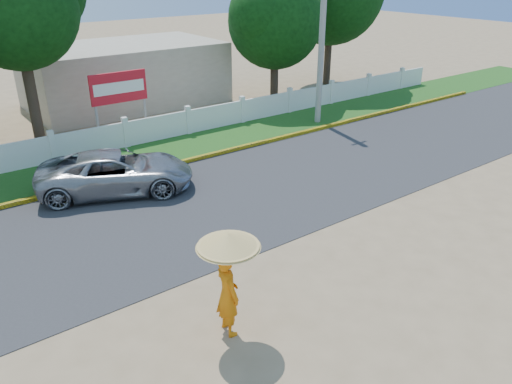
# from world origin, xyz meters

# --- Properties ---
(ground) EXTENTS (120.00, 120.00, 0.00)m
(ground) POSITION_xyz_m (0.00, 0.00, 0.00)
(ground) COLOR #9E8460
(ground) RESTS_ON ground
(road) EXTENTS (60.00, 7.00, 0.02)m
(road) POSITION_xyz_m (0.00, 4.50, 0.01)
(road) COLOR #38383A
(road) RESTS_ON ground
(grass_verge) EXTENTS (60.00, 3.50, 0.03)m
(grass_verge) POSITION_xyz_m (0.00, 9.75, 0.01)
(grass_verge) COLOR #2D601E
(grass_verge) RESTS_ON ground
(curb) EXTENTS (40.00, 0.18, 0.16)m
(curb) POSITION_xyz_m (0.00, 8.05, 0.08)
(curb) COLOR yellow
(curb) RESTS_ON ground
(fence) EXTENTS (40.00, 0.10, 1.10)m
(fence) POSITION_xyz_m (0.00, 11.20, 0.55)
(fence) COLOR silver
(fence) RESTS_ON ground
(building_near) EXTENTS (10.00, 6.00, 3.20)m
(building_near) POSITION_xyz_m (3.00, 18.00, 1.60)
(building_near) COLOR #B7AD99
(building_near) RESTS_ON ground
(utility_pole) EXTENTS (0.28, 0.28, 7.23)m
(utility_pole) POSITION_xyz_m (9.00, 9.04, 3.61)
(utility_pole) COLOR gray
(utility_pole) RESTS_ON ground
(vehicle) EXTENTS (5.62, 4.18, 1.42)m
(vehicle) POSITION_xyz_m (-2.08, 7.13, 0.71)
(vehicle) COLOR #95979C
(vehicle) RESTS_ON ground
(monk_with_parasol) EXTENTS (1.30, 1.30, 2.37)m
(monk_with_parasol) POSITION_xyz_m (-2.98, -1.06, 1.54)
(monk_with_parasol) COLOR orange
(monk_with_parasol) RESTS_ON ground
(billboard) EXTENTS (2.50, 0.13, 2.95)m
(billboard) POSITION_xyz_m (0.35, 12.30, 2.14)
(billboard) COLOR gray
(billboard) RESTS_ON ground
(tree_row) EXTENTS (34.87, 7.34, 8.77)m
(tree_row) POSITION_xyz_m (0.82, 14.08, 5.14)
(tree_row) COLOR #473828
(tree_row) RESTS_ON ground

